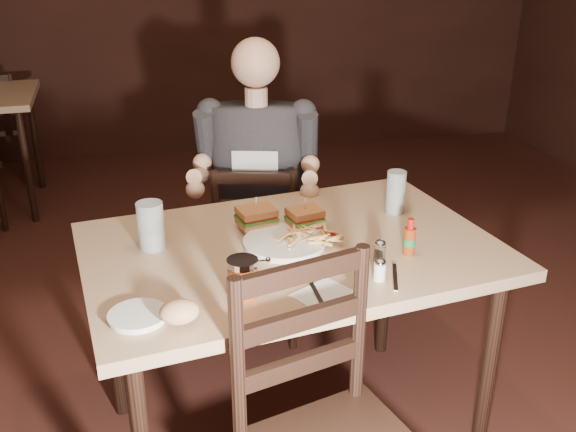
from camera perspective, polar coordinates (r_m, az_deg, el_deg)
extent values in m
cube|color=tan|center=(2.06, 0.28, -3.09)|extent=(1.42, 1.07, 0.04)
cylinder|color=black|center=(2.45, -15.34, -9.80)|extent=(0.05, 0.05, 0.73)
cylinder|color=black|center=(2.26, 17.36, -13.09)|extent=(0.05, 0.05, 0.73)
cylinder|color=black|center=(2.74, 8.64, -5.38)|extent=(0.05, 0.05, 0.73)
cylinder|color=black|center=(4.32, -22.16, 4.03)|extent=(0.04, 0.04, 0.73)
cylinder|color=black|center=(4.93, -21.54, 6.39)|extent=(0.04, 0.04, 0.73)
cylinder|color=white|center=(2.05, -0.30, -2.46)|extent=(0.30, 0.30, 0.01)
ellipsoid|color=maroon|center=(2.07, 3.83, -1.80)|extent=(0.05, 0.05, 0.01)
cylinder|color=silver|center=(2.05, -12.09, -0.85)|extent=(0.10, 0.10, 0.15)
cylinder|color=silver|center=(2.30, 9.56, 2.10)|extent=(0.08, 0.08, 0.15)
cube|color=white|center=(1.78, 3.38, -7.08)|extent=(0.20, 0.20, 0.00)
cube|color=silver|center=(1.82, 2.12, -6.12)|extent=(0.02, 0.22, 0.01)
cube|color=silver|center=(1.88, 9.50, -5.39)|extent=(0.06, 0.16, 0.00)
cylinder|color=white|center=(1.72, -13.20, -8.73)|extent=(0.17, 0.17, 0.01)
ellipsoid|color=tan|center=(1.65, -9.65, -8.39)|extent=(0.11, 0.10, 0.06)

